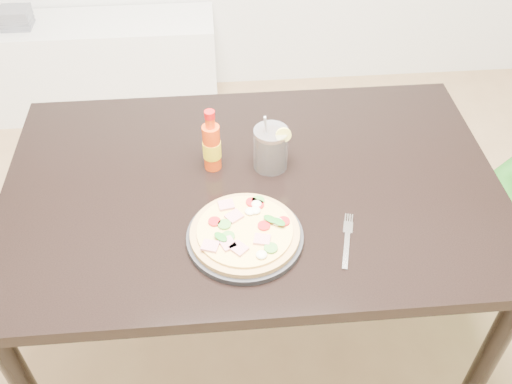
{
  "coord_description": "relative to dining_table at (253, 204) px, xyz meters",
  "views": [
    {
      "loc": [
        -0.11,
        -0.6,
        1.85
      ],
      "look_at": [
        -0.02,
        0.45,
        0.83
      ],
      "focal_mm": 40.0,
      "sensor_mm": 36.0,
      "label": 1
    }
  ],
  "objects": [
    {
      "name": "hot_sauce_bottle",
      "position": [
        -0.11,
        0.08,
        0.16
      ],
      "size": [
        0.06,
        0.06,
        0.2
      ],
      "rotation": [
        0.0,
        0.0,
        0.39
      ],
      "color": "#EA410D",
      "rests_on": "dining_table"
    },
    {
      "name": "cd_stack",
      "position": [
        -1.03,
        1.48,
        -0.12
      ],
      "size": [
        0.14,
        0.12,
        0.09
      ],
      "color": "slate",
      "rests_on": "media_console"
    },
    {
      "name": "pizza",
      "position": [
        -0.03,
        -0.21,
        0.11
      ],
      "size": [
        0.28,
        0.28,
        0.03
      ],
      "color": "tan",
      "rests_on": "plate"
    },
    {
      "name": "plate",
      "position": [
        -0.04,
        -0.21,
        0.09
      ],
      "size": [
        0.3,
        0.3,
        0.02
      ],
      "primitive_type": "cylinder",
      "color": "black",
      "rests_on": "dining_table"
    },
    {
      "name": "cola_cup",
      "position": [
        0.06,
        0.07,
        0.14
      ],
      "size": [
        0.1,
        0.1,
        0.19
      ],
      "rotation": [
        0.0,
        0.0,
        0.4
      ],
      "color": "black",
      "rests_on": "dining_table"
    },
    {
      "name": "media_console",
      "position": [
        -0.78,
        1.5,
        -0.42
      ],
      "size": [
        1.4,
        0.34,
        0.5
      ],
      "primitive_type": "cube",
      "color": "white",
      "rests_on": "ground"
    },
    {
      "name": "dining_table",
      "position": [
        0.0,
        0.0,
        0.0
      ],
      "size": [
        1.4,
        0.9,
        0.75
      ],
      "color": "black",
      "rests_on": "ground"
    },
    {
      "name": "fork",
      "position": [
        0.22,
        -0.23,
        0.09
      ],
      "size": [
        0.07,
        0.19,
        0.0
      ],
      "rotation": [
        0.0,
        0.0,
        -0.26
      ],
      "color": "silver",
      "rests_on": "dining_table"
    }
  ]
}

